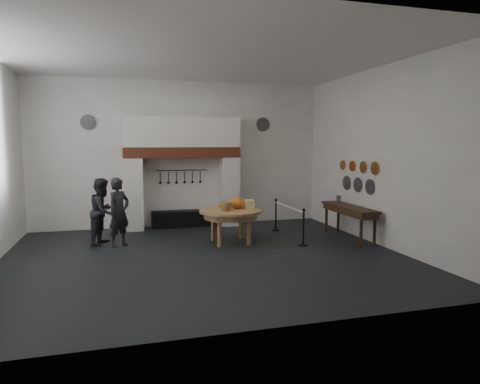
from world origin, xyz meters
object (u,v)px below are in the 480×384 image
object	(u,v)px
work_table	(231,211)
barrier_post_far	(276,216)
side_table	(349,207)
iron_range	(183,219)
visitor_near	(119,212)
barrier_post_near	(304,228)
visitor_far	(103,211)

from	to	relation	value
work_table	barrier_post_far	size ratio (longest dim) A/B	1.81
barrier_post_far	side_table	bearing A→B (deg)	-46.42
iron_range	barrier_post_far	world-z (taller)	barrier_post_far
visitor_near	side_table	distance (m)	6.04
barrier_post_near	visitor_near	bearing A→B (deg)	165.01
iron_range	visitor_far	distance (m)	2.94
visitor_near	visitor_far	distance (m)	0.57
visitor_near	barrier_post_near	size ratio (longest dim) A/B	1.93
iron_range	barrier_post_near	distance (m)	4.23
visitor_near	visitor_far	bearing A→B (deg)	92.21
barrier_post_near	barrier_post_far	xyz separation A→B (m)	(0.00, 2.00, 0.00)
iron_range	work_table	xyz separation A→B (m)	(0.90, -2.50, 0.59)
iron_range	visitor_near	size ratio (longest dim) A/B	1.09
work_table	visitor_near	xyz separation A→B (m)	(-2.79, 0.36, 0.03)
barrier_post_near	barrier_post_far	world-z (taller)	same
iron_range	barrier_post_far	bearing A→B (deg)	-27.47
visitor_far	barrier_post_far	size ratio (longest dim) A/B	1.90
visitor_near	barrier_post_near	world-z (taller)	visitor_near
work_table	barrier_post_near	size ratio (longest dim) A/B	1.81
visitor_far	barrier_post_far	xyz separation A→B (m)	(4.88, 0.40, -0.40)
work_table	side_table	xyz separation A→B (m)	(3.20, -0.43, 0.03)
barrier_post_near	barrier_post_far	size ratio (longest dim) A/B	1.00
iron_range	visitor_far	bearing A→B (deg)	-142.72
iron_range	visitor_near	distance (m)	2.93
work_table	barrier_post_far	world-z (taller)	barrier_post_far
visitor_near	barrier_post_far	world-z (taller)	visitor_near
barrier_post_near	side_table	bearing A→B (deg)	15.12
side_table	barrier_post_near	world-z (taller)	same
work_table	barrier_post_far	bearing A→B (deg)	34.50
work_table	visitor_near	bearing A→B (deg)	172.66
iron_range	side_table	size ratio (longest dim) A/B	0.86
work_table	visitor_near	distance (m)	2.81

